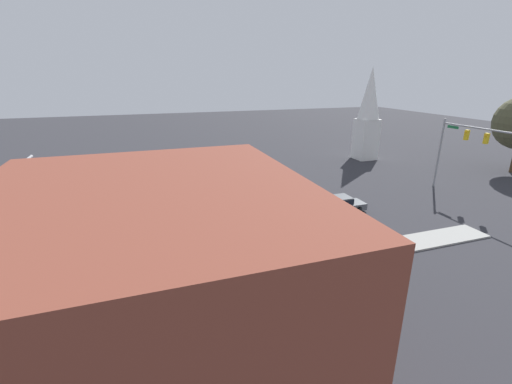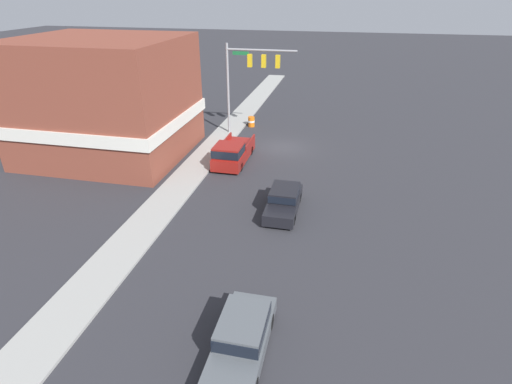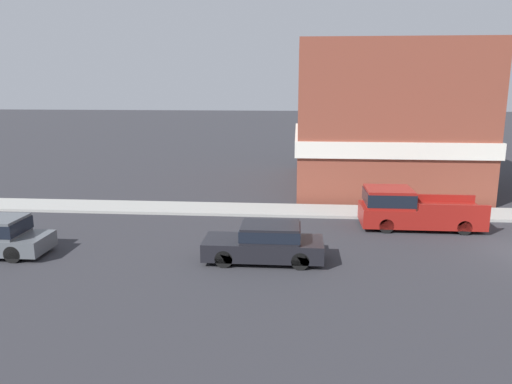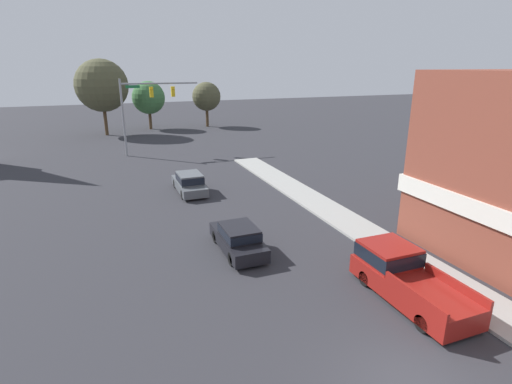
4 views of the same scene
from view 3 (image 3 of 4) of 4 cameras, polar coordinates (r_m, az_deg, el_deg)
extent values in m
cube|color=#9E9E99|center=(27.85, 24.52, -2.34)|extent=(2.40, 60.00, 0.14)
cylinder|color=black|center=(18.42, -3.70, -7.61)|extent=(0.22, 0.66, 0.66)
cylinder|color=black|center=(19.87, -3.04, -6.09)|extent=(0.22, 0.66, 0.66)
cylinder|color=black|center=(18.24, 5.07, -7.85)|extent=(0.22, 0.66, 0.66)
cylinder|color=black|center=(19.70, 5.05, -6.28)|extent=(0.22, 0.66, 0.66)
cube|color=black|center=(18.94, 0.83, -6.41)|extent=(1.77, 4.49, 0.67)
cube|color=black|center=(18.73, 1.67, -4.59)|extent=(1.63, 2.16, 0.60)
cube|color=black|center=(18.73, 1.67, -4.59)|extent=(1.65, 2.24, 0.42)
cylinder|color=black|center=(20.94, -26.02, -6.40)|extent=(0.22, 0.66, 0.66)
cylinder|color=black|center=(22.25, -23.96, -5.13)|extent=(0.22, 0.66, 0.66)
cylinder|color=black|center=(23.18, 14.66, -3.76)|extent=(0.22, 0.66, 0.66)
cylinder|color=black|center=(24.99, 13.94, -2.55)|extent=(0.22, 0.66, 0.66)
cylinder|color=black|center=(24.01, 22.68, -3.78)|extent=(0.22, 0.66, 0.66)
cylinder|color=black|center=(25.76, 21.41, -2.61)|extent=(0.22, 0.66, 0.66)
cube|color=maroon|center=(24.36, 18.26, -2.53)|extent=(2.12, 5.48, 0.85)
cube|color=maroon|center=(23.85, 14.90, -0.56)|extent=(2.02, 2.08, 0.83)
cube|color=black|center=(23.85, 14.90, -0.56)|extent=(2.04, 2.16, 0.58)
cube|color=maroon|center=(23.60, 21.72, -1.77)|extent=(0.12, 3.10, 0.35)
cube|color=maroon|center=(25.47, 20.45, -0.67)|extent=(0.12, 3.10, 0.35)
cube|color=brown|center=(33.48, 14.14, 8.38)|extent=(11.85, 10.73, 8.95)
cube|color=silver|center=(33.60, 14.01, 5.95)|extent=(12.15, 11.03, 0.90)
camera|label=1|loc=(44.71, 12.32, 19.53)|focal=24.00mm
camera|label=2|loc=(27.29, -54.02, 19.34)|focal=28.00mm
camera|label=4|loc=(20.59, 61.07, 13.29)|focal=28.00mm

